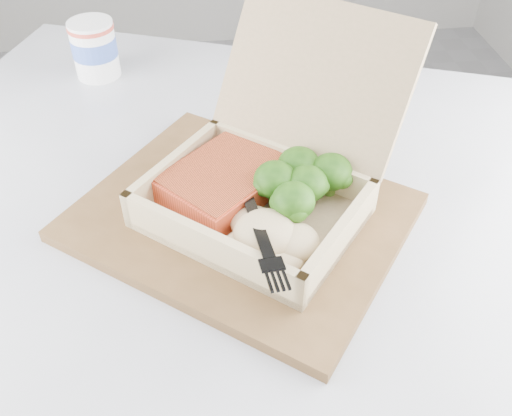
{
  "coord_description": "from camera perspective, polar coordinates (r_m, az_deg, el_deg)",
  "views": [
    {
      "loc": [
        0.63,
        -0.52,
        1.21
      ],
      "look_at": [
        0.68,
        -0.08,
        0.81
      ],
      "focal_mm": 40.0,
      "sensor_mm": 36.0,
      "label": 1
    }
  ],
  "objects": [
    {
      "name": "plastic_fork",
      "position": [
        0.58,
        -0.25,
        -0.33
      ],
      "size": [
        0.03,
        0.16,
        0.02
      ],
      "rotation": [
        0.0,
        0.0,
        3.23
      ],
      "color": "black",
      "rests_on": "mashed_potatoes"
    },
    {
      "name": "broccoli_pile",
      "position": [
        0.62,
        5.09,
        1.81
      ],
      "size": [
        0.12,
        0.12,
        0.04
      ],
      "primitive_type": null,
      "color": "#3C7A1B",
      "rests_on": "takeout_container"
    },
    {
      "name": "takeout_container",
      "position": [
        0.63,
        1.77,
        4.47
      ],
      "size": [
        0.34,
        0.34,
        0.19
      ],
      "rotation": [
        0.0,
        0.0,
        -0.68
      ],
      "color": "tan",
      "rests_on": "serving_tray"
    },
    {
      "name": "cafe_table",
      "position": [
        0.79,
        -4.73,
        -12.63
      ],
      "size": [
        1.15,
        1.15,
        0.76
      ],
      "rotation": [
        0.0,
        0.0,
        -0.36
      ],
      "color": "black",
      "rests_on": "floor"
    },
    {
      "name": "salmon_fillet",
      "position": [
        0.64,
        -3.11,
        2.81
      ],
      "size": [
        0.17,
        0.17,
        0.03
      ],
      "primitive_type": "cube",
      "rotation": [
        0.0,
        0.0,
        -0.83
      ],
      "color": "#D44629",
      "rests_on": "takeout_container"
    },
    {
      "name": "serving_tray",
      "position": [
        0.64,
        -1.52,
        -0.9
      ],
      "size": [
        0.44,
        0.43,
        0.01
      ],
      "primitive_type": "cube",
      "rotation": [
        0.0,
        0.0,
        -0.65
      ],
      "color": "brown",
      "rests_on": "cafe_table"
    },
    {
      "name": "paper_cup",
      "position": [
        0.94,
        -15.87,
        15.2
      ],
      "size": [
        0.07,
        0.07,
        0.09
      ],
      "color": "white",
      "rests_on": "cafe_table"
    },
    {
      "name": "receipt",
      "position": [
        0.81,
        1.11,
        8.7
      ],
      "size": [
        0.15,
        0.16,
        0.0
      ],
      "primitive_type": "cube",
      "rotation": [
        0.0,
        0.0,
        -0.73
      ],
      "color": "white",
      "rests_on": "cafe_table"
    },
    {
      "name": "mashed_potatoes",
      "position": [
        0.57,
        0.9,
        -2.53
      ],
      "size": [
        0.11,
        0.09,
        0.04
      ],
      "primitive_type": "ellipsoid",
      "color": "#CFB686",
      "rests_on": "takeout_container"
    }
  ]
}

